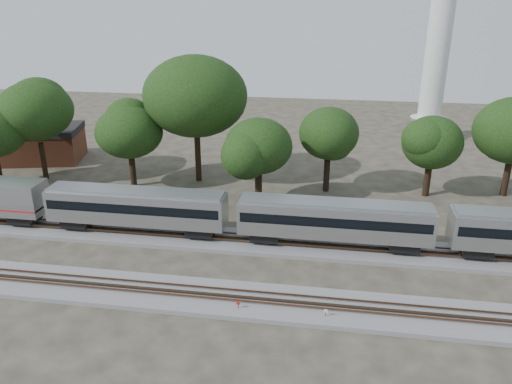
% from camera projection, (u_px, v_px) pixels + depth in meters
% --- Properties ---
extents(ground, '(160.00, 160.00, 0.00)m').
position_uv_depth(ground, '(225.00, 274.00, 43.72)').
color(ground, '#383328').
rests_on(ground, ground).
extents(track_far, '(160.00, 5.00, 0.73)m').
position_uv_depth(track_far, '(238.00, 241.00, 49.15)').
color(track_far, slate).
rests_on(track_far, ground).
extents(track_near, '(160.00, 5.00, 0.73)m').
position_uv_depth(track_near, '(214.00, 298.00, 39.97)').
color(track_near, slate).
rests_on(track_near, ground).
extents(train, '(93.67, 3.23, 4.77)m').
position_uv_depth(train, '(336.00, 219.00, 46.65)').
color(train, '#ABAEB2').
rests_on(train, ground).
extents(switch_stand_red, '(0.32, 0.08, 1.01)m').
position_uv_depth(switch_stand_red, '(238.00, 306.00, 38.22)').
color(switch_stand_red, '#512D19').
rests_on(switch_stand_red, ground).
extents(switch_stand_white, '(0.32, 0.08, 1.00)m').
position_uv_depth(switch_stand_white, '(326.00, 313.00, 37.28)').
color(switch_stand_white, '#512D19').
rests_on(switch_stand_white, ground).
extents(switch_lever, '(0.55, 0.40, 0.30)m').
position_uv_depth(switch_lever, '(292.00, 319.00, 37.44)').
color(switch_lever, '#512D19').
rests_on(switch_lever, ground).
extents(brick_building, '(11.88, 9.57, 5.04)m').
position_uv_depth(brick_building, '(44.00, 143.00, 72.74)').
color(brick_building, brown).
rests_on(brick_building, ground).
extents(tree_1, '(9.28, 9.28, 13.08)m').
position_uv_depth(tree_1, '(35.00, 111.00, 62.95)').
color(tree_1, black).
rests_on(tree_1, ground).
extents(tree_2, '(7.17, 7.17, 10.10)m').
position_uv_depth(tree_2, '(129.00, 132.00, 61.20)').
color(tree_2, black).
rests_on(tree_2, ground).
extents(tree_3, '(11.26, 11.26, 15.88)m').
position_uv_depth(tree_3, '(195.00, 96.00, 61.62)').
color(tree_3, black).
rests_on(tree_3, ground).
extents(tree_4, '(7.15, 7.15, 10.08)m').
position_uv_depth(tree_4, '(259.00, 146.00, 55.73)').
color(tree_4, black).
rests_on(tree_4, ground).
extents(tree_5, '(7.52, 7.52, 10.60)m').
position_uv_depth(tree_5, '(329.00, 133.00, 59.49)').
color(tree_5, black).
rests_on(tree_5, ground).
extents(tree_6, '(6.79, 6.79, 9.57)m').
position_uv_depth(tree_6, '(432.00, 143.00, 58.34)').
color(tree_6, black).
rests_on(tree_6, ground).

